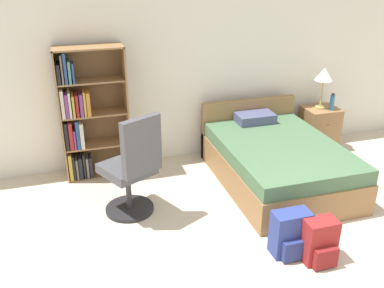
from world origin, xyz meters
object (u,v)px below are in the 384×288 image
bookshelf (85,117)px  nightstand (319,128)px  water_bottle (332,102)px  backpack_blue (291,234)px  bed (276,160)px  table_lamp (324,76)px  office_chair (133,170)px  backpack_red (320,242)px

bookshelf → nightstand: bookshelf is taller
water_bottle → backpack_blue: (-1.65, -1.95, -0.50)m
bed → water_bottle: (1.14, 0.63, 0.43)m
water_bottle → nightstand: bearing=129.0°
bookshelf → table_lamp: size_ratio=2.84×
nightstand → water_bottle: (0.08, -0.10, 0.41)m
office_chair → nightstand: office_chair is taller
office_chair → backpack_blue: 1.70m
office_chair → table_lamp: (2.83, 0.99, 0.52)m
bookshelf → bed: 2.38m
bed → backpack_red: bed is taller
bed → nightstand: (1.06, 0.73, 0.02)m
bookshelf → table_lamp: bearing=-1.4°
office_chair → water_bottle: size_ratio=4.86×
bed → backpack_red: (-0.31, -1.49, -0.08)m
office_chair → water_bottle: bearing=16.6°
water_bottle → backpack_red: water_bottle is taller
bookshelf → backpack_blue: 2.78m
office_chair → nightstand: size_ratio=1.94×
water_bottle → bookshelf: bearing=176.5°
nightstand → backpack_red: bearing=-121.6°
bed → table_lamp: 1.50m
office_chair → backpack_red: 1.96m
bed → office_chair: size_ratio=1.65×
office_chair → nightstand: 3.02m
office_chair → backpack_blue: size_ratio=2.65×
bed → nightstand: bearing=34.7°
bookshelf → water_bottle: (3.32, -0.20, -0.06)m
water_bottle → bed: bearing=-151.2°
office_chair → table_lamp: bearing=19.3°
water_bottle → backpack_blue: size_ratio=0.55×
nightstand → water_bottle: size_ratio=2.51×
bookshelf → water_bottle: bearing=-3.5°
bed → table_lamp: (1.04, 0.75, 0.79)m
bed → table_lamp: size_ratio=3.36×
backpack_blue → bed: bearing=68.9°
office_chair → table_lamp: 3.04m
table_lamp → bookshelf: bearing=178.6°
bed → water_bottle: water_bottle is taller
bed → backpack_blue: bearing=-111.1°
bed → office_chair: (-1.79, -0.24, 0.26)m
bed → backpack_blue: bed is taller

